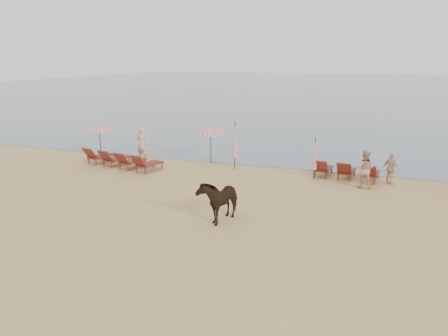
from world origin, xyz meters
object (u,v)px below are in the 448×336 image
object	(u,v)px
lounger_cluster_right	(346,170)
beachgoer_right_b	(391,169)
lounger_cluster_left	(121,159)
umbrella_closed_right	(315,154)
cow	(219,199)
umbrella_closed_left	(235,139)
umbrella_open_left_a	(99,127)
beachgoer_left	(142,144)
umbrella_open_left_b	(211,130)
beachgoer_right_a	(364,169)

from	to	relation	value
lounger_cluster_right	beachgoer_right_b	xyz separation A→B (m)	(2.03, -0.18, 0.30)
lounger_cluster_left	umbrella_closed_right	size ratio (longest dim) A/B	2.20
umbrella_closed_right	cow	bearing A→B (deg)	-110.26
umbrella_closed_left	beachgoer_right_b	xyz separation A→B (m)	(7.79, -0.32, -0.84)
umbrella_open_left_a	umbrella_closed_left	bearing A→B (deg)	18.02
lounger_cluster_right	beachgoer_left	world-z (taller)	beachgoer_left
umbrella_open_left_b	beachgoer_right_a	bearing A→B (deg)	-22.65
lounger_cluster_right	beachgoer_right_a	distance (m)	1.56
lounger_cluster_right	umbrella_closed_right	xyz separation A→B (m)	(-1.47, -0.53, 0.82)
umbrella_open_left_b	beachgoer_right_b	bearing A→B (deg)	-14.81
lounger_cluster_right	beachgoer_right_b	distance (m)	2.07
lounger_cluster_left	lounger_cluster_right	size ratio (longest dim) A/B	1.46
umbrella_open_left_a	lounger_cluster_left	bearing A→B (deg)	-15.46
umbrella_open_left_a	umbrella_closed_right	size ratio (longest dim) A/B	1.05
umbrella_closed_left	umbrella_closed_right	xyz separation A→B (m)	(4.29, -0.67, -0.32)
lounger_cluster_right	cow	world-z (taller)	cow
lounger_cluster_left	umbrella_closed_right	world-z (taller)	umbrella_closed_right
lounger_cluster_right	beachgoer_right_a	xyz separation A→B (m)	(0.87, -1.22, 0.43)
lounger_cluster_right	beachgoer_right_b	size ratio (longest dim) A/B	2.06
umbrella_open_left_a	cow	distance (m)	11.77
umbrella_closed_left	umbrella_open_left_a	bearing A→B (deg)	-174.47
umbrella_open_left_a	umbrella_open_left_b	distance (m)	6.37
lounger_cluster_right	beachgoer_right_a	size ratio (longest dim) A/B	1.77
umbrella_open_left_b	cow	world-z (taller)	umbrella_open_left_b
umbrella_open_left_a	cow	bearing A→B (deg)	-21.62
beachgoer_left	beachgoer_right_a	world-z (taller)	beachgoer_left
umbrella_closed_left	cow	bearing A→B (deg)	-75.99
lounger_cluster_right	umbrella_open_left_a	world-z (taller)	umbrella_open_left_a
cow	beachgoer_right_a	xyz separation A→B (m)	(4.80, 5.97, 0.08)
lounger_cluster_left	umbrella_closed_left	world-z (taller)	umbrella_closed_left
beachgoer_left	umbrella_open_left_a	bearing A→B (deg)	15.36
umbrella_closed_left	beachgoer_left	bearing A→B (deg)	-179.38
lounger_cluster_left	beachgoer_left	xyz separation A→B (m)	(0.29, 1.78, 0.51)
umbrella_open_left_b	umbrella_closed_right	bearing A→B (deg)	-22.23
cow	beachgoer_right_b	bearing A→B (deg)	60.82
umbrella_closed_right	beachgoer_right_a	distance (m)	2.47
umbrella_closed_right	beachgoer_left	world-z (taller)	umbrella_closed_right
cow	beachgoer_left	world-z (taller)	beachgoer_left
lounger_cluster_left	cow	distance (m)	9.43
lounger_cluster_left	umbrella_closed_right	distance (m)	10.22
cow	beachgoer_right_b	world-z (taller)	cow
umbrella_open_left_b	cow	distance (m)	9.06
umbrella_open_left_b	lounger_cluster_left	bearing A→B (deg)	-153.23
umbrella_open_left_a	beachgoer_right_a	world-z (taller)	umbrella_open_left_a
lounger_cluster_left	beachgoer_left	world-z (taller)	beachgoer_left
umbrella_open_left_a	beachgoer_right_b	world-z (taller)	umbrella_open_left_a
umbrella_open_left_b	beachgoer_right_b	distance (m)	9.67
umbrella_closed_left	beachgoer_right_b	world-z (taller)	umbrella_closed_left
umbrella_open_left_a	cow	xyz separation A→B (m)	(9.70, -6.57, -1.16)
umbrella_open_left_a	beachgoer_left	bearing A→B (deg)	29.32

